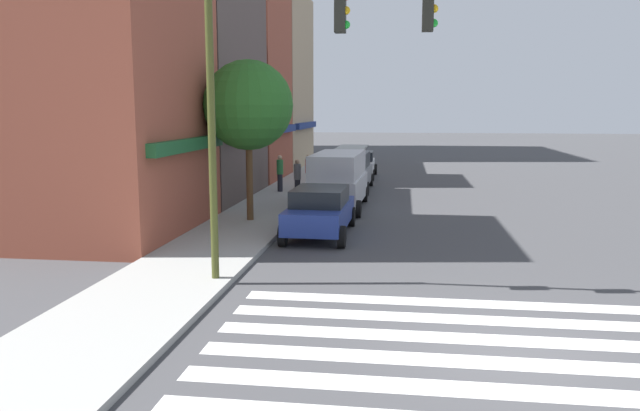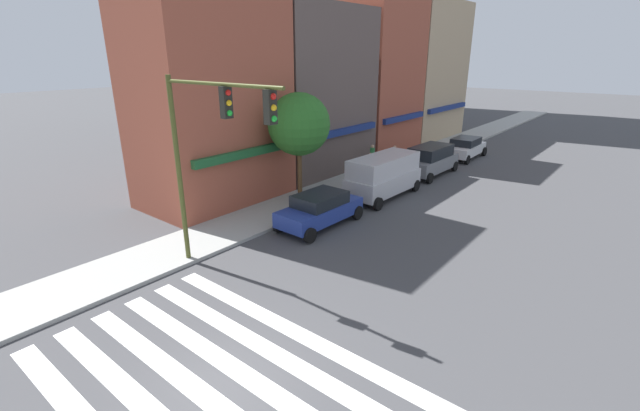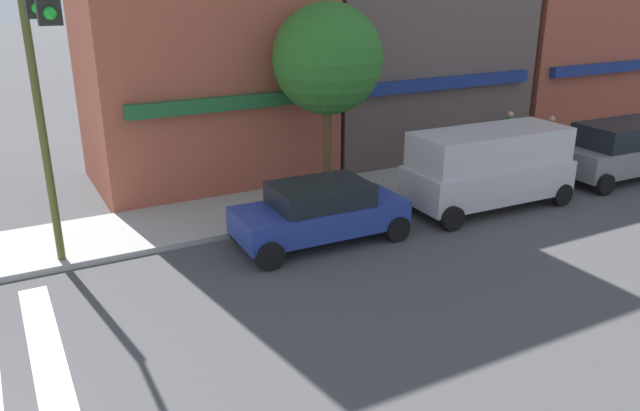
% 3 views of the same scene
% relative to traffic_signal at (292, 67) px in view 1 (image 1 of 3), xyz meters
% --- Properties ---
extents(ground_plane, '(200.00, 200.00, 0.00)m').
position_rel_traffic_signal_xyz_m(ground_plane, '(-3.41, -4.50, -5.05)').
color(ground_plane, '#424244').
extents(sidewalk_left, '(120.00, 3.00, 0.15)m').
position_rel_traffic_signal_xyz_m(sidewalk_left, '(-3.41, 3.00, -4.98)').
color(sidewalk_left, '#9E9E99').
rests_on(sidewalk_left, ground_plane).
extents(crosswalk_stripes, '(5.88, 10.80, 0.01)m').
position_rel_traffic_signal_xyz_m(crosswalk_stripes, '(-3.41, -4.50, -5.05)').
color(crosswalk_stripes, silver).
rests_on(crosswalk_stripes, ground_plane).
extents(storefront_row, '(32.45, 5.30, 15.25)m').
position_rel_traffic_signal_xyz_m(storefront_row, '(17.60, 6.99, 1.62)').
color(storefront_row, '#9E4C38').
rests_on(storefront_row, ground_plane).
extents(traffic_signal, '(0.32, 5.48, 6.99)m').
position_rel_traffic_signal_xyz_m(traffic_signal, '(0.00, 0.00, 0.00)').
color(traffic_signal, '#474C1E').
rests_on(traffic_signal, ground_plane).
extents(sedan_blue, '(4.44, 2.02, 1.59)m').
position_rel_traffic_signal_xyz_m(sedan_blue, '(6.06, 0.20, -4.21)').
color(sedan_blue, navy).
rests_on(sedan_blue, ground_plane).
extents(van_silver, '(5.06, 2.22, 2.34)m').
position_rel_traffic_signal_xyz_m(van_silver, '(11.68, 0.20, -3.77)').
color(van_silver, '#B7B7BC').
rests_on(van_silver, ground_plane).
extents(suv_grey, '(4.74, 2.12, 1.94)m').
position_rel_traffic_signal_xyz_m(suv_grey, '(17.67, 0.20, -4.02)').
color(suv_grey, slate).
rests_on(suv_grey, ground_plane).
extents(sedan_white, '(4.45, 2.02, 1.59)m').
position_rel_traffic_signal_xyz_m(sedan_white, '(23.82, 0.20, -4.21)').
color(sedan_white, white).
rests_on(sedan_white, ground_plane).
extents(pedestrian_red_jacket, '(0.32, 0.32, 1.77)m').
position_rel_traffic_signal_xyz_m(pedestrian_red_jacket, '(16.34, 2.16, -3.98)').
color(pedestrian_red_jacket, '#23232D').
rests_on(pedestrian_red_jacket, sidewalk_left).
extents(pedestrian_green_top, '(0.32, 0.32, 1.77)m').
position_rel_traffic_signal_xyz_m(pedestrian_green_top, '(15.65, 3.46, -3.98)').
color(pedestrian_green_top, '#23232D').
rests_on(pedestrian_green_top, sidewalk_left).
extents(pedestrian_grey_coat, '(0.32, 0.32, 1.77)m').
position_rel_traffic_signal_xyz_m(pedestrian_grey_coat, '(13.46, 2.22, -3.98)').
color(pedestrian_grey_coat, '#23232D').
rests_on(pedestrian_grey_coat, sidewalk_left).
extents(street_tree, '(3.19, 3.19, 5.72)m').
position_rel_traffic_signal_xyz_m(street_tree, '(7.81, 3.00, -0.79)').
color(street_tree, brown).
rests_on(street_tree, sidewalk_left).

